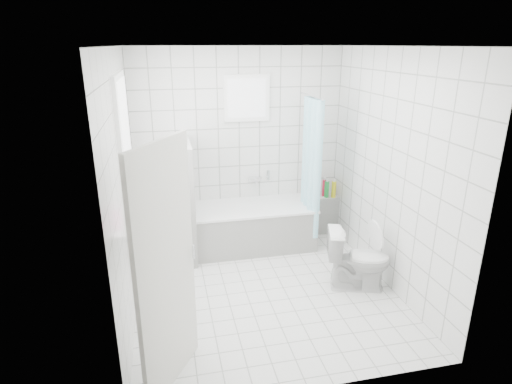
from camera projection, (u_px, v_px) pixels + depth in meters
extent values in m
plane|color=white|center=(265.00, 290.00, 4.81)|extent=(3.00, 3.00, 0.00)
plane|color=white|center=(267.00, 46.00, 3.95)|extent=(3.00, 3.00, 0.00)
cube|color=white|center=(239.00, 147.00, 5.76)|extent=(2.80, 0.02, 2.60)
cube|color=white|center=(316.00, 243.00, 3.00)|extent=(2.80, 0.02, 2.60)
cube|color=white|center=(124.00, 189.00, 4.10)|extent=(0.02, 3.00, 2.60)
cube|color=white|center=(390.00, 171.00, 4.67)|extent=(0.02, 3.00, 2.60)
cube|color=white|center=(128.00, 151.00, 4.28)|extent=(0.01, 0.90, 1.40)
cube|color=white|center=(247.00, 98.00, 5.53)|extent=(0.50, 0.01, 0.50)
cube|color=white|center=(139.00, 219.00, 4.54)|extent=(0.18, 1.02, 0.08)
cube|color=silver|center=(166.00, 271.00, 3.22)|extent=(0.45, 0.71, 2.00)
cube|color=white|center=(253.00, 227.00, 5.78)|extent=(1.59, 0.75, 0.55)
cube|color=white|center=(253.00, 207.00, 5.68)|extent=(1.61, 0.77, 0.03)
cube|color=white|center=(187.00, 200.00, 5.40)|extent=(0.15, 0.85, 1.50)
cube|color=white|center=(327.00, 213.00, 6.25)|extent=(0.40, 0.24, 0.55)
imported|color=white|center=(358.00, 259.00, 4.75)|extent=(0.77, 0.57, 0.70)
cylinder|color=silver|center=(311.00, 96.00, 5.34)|extent=(0.02, 0.80, 0.02)
cube|color=silver|center=(255.00, 179.00, 5.92)|extent=(0.18, 0.06, 0.06)
imported|color=#D46ABE|center=(140.00, 196.00, 4.79)|extent=(0.13, 0.13, 0.21)
imported|color=pink|center=(137.00, 215.00, 4.18)|extent=(0.12, 0.12, 0.27)
imported|color=silver|center=(139.00, 209.00, 4.47)|extent=(0.16, 0.16, 0.18)
imported|color=white|center=(139.00, 198.00, 4.63)|extent=(0.15, 0.15, 0.27)
cylinder|color=#189136|center=(327.00, 189.00, 6.05)|extent=(0.06, 0.06, 0.24)
cylinder|color=yellow|center=(334.00, 189.00, 6.05)|extent=(0.06, 0.06, 0.23)
cylinder|color=red|center=(324.00, 188.00, 6.11)|extent=(0.06, 0.06, 0.24)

